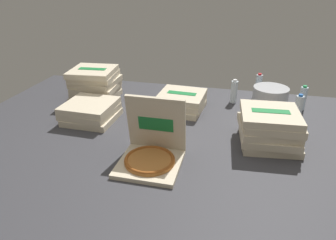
{
  "coord_description": "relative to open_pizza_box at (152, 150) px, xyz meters",
  "views": [
    {
      "loc": [
        0.42,
        -1.7,
        1.04
      ],
      "look_at": [
        -0.01,
        0.1,
        0.14
      ],
      "focal_mm": 32.52,
      "sensor_mm": 36.0,
      "label": 1
    }
  ],
  "objects": [
    {
      "name": "water_bottle_3",
      "position": [
        1.0,
        1.05,
        0.02
      ],
      "size": [
        0.06,
        0.06,
        0.21
      ],
      "color": "silver",
      "rests_on": "ground_plane"
    },
    {
      "name": "pizza_stack_left_far",
      "position": [
        0.02,
        0.81,
        -0.01
      ],
      "size": [
        0.4,
        0.41,
        0.14
      ],
      "color": "beige",
      "rests_on": "ground_plane"
    },
    {
      "name": "ice_bucket",
      "position": [
        0.74,
        1.04,
        0.01
      ],
      "size": [
        0.29,
        0.29,
        0.17
      ],
      "primitive_type": "cylinder",
      "color": "#B7BABF",
      "rests_on": "ground_plane"
    },
    {
      "name": "pizza_stack_left_near",
      "position": [
        0.7,
        0.39,
        0.04
      ],
      "size": [
        0.43,
        0.41,
        0.24
      ],
      "color": "beige",
      "rests_on": "ground_plane"
    },
    {
      "name": "open_pizza_box",
      "position": [
        0.0,
        0.0,
        0.0
      ],
      "size": [
        0.37,
        0.38,
        0.39
      ],
      "color": "beige",
      "rests_on": "ground_plane"
    },
    {
      "name": "water_bottle_2",
      "position": [
        0.44,
        1.07,
        0.02
      ],
      "size": [
        0.06,
        0.06,
        0.21
      ],
      "color": "white",
      "rests_on": "ground_plane"
    },
    {
      "name": "water_bottle_0",
      "position": [
        0.65,
        1.31,
        0.02
      ],
      "size": [
        0.06,
        0.06,
        0.21
      ],
      "color": "silver",
      "rests_on": "ground_plane"
    },
    {
      "name": "pizza_stack_center_far",
      "position": [
        -0.78,
        0.87,
        0.06
      ],
      "size": [
        0.41,
        0.42,
        0.29
      ],
      "color": "beige",
      "rests_on": "ground_plane"
    },
    {
      "name": "water_bottle_1",
      "position": [
        0.94,
        0.83,
        0.02
      ],
      "size": [
        0.06,
        0.06,
        0.21
      ],
      "color": "white",
      "rests_on": "ground_plane"
    },
    {
      "name": "pizza_stack_center_near",
      "position": [
        -0.63,
        0.45,
        -0.01
      ],
      "size": [
        0.39,
        0.39,
        0.14
      ],
      "color": "beige",
      "rests_on": "ground_plane"
    },
    {
      "name": "ground_plane",
      "position": [
        0.04,
        0.21,
        -0.09
      ],
      "size": [
        3.2,
        2.4,
        0.02
      ],
      "primitive_type": "cube",
      "color": "#38383D"
    }
  ]
}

